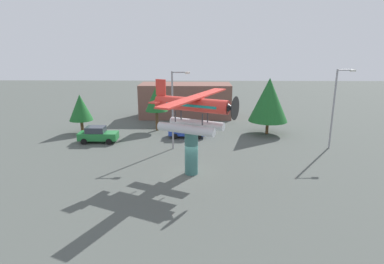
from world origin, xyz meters
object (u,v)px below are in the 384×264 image
object	(u,v)px
streetlight_primary	(174,105)
tree_west	(80,108)
display_pedestal	(191,152)
floatplane_monument	(193,110)
streetlight_secondary	(336,103)
tree_center_back	(269,100)
storefront_building	(185,100)
tree_east	(156,99)
car_mid_blue	(186,130)
car_near_green	(98,134)

from	to	relation	value
streetlight_primary	tree_west	size ratio (longest dim) A/B	1.69
display_pedestal	tree_west	distance (m)	18.70
floatplane_monument	streetlight_primary	xyz separation A→B (m)	(-1.94, 6.78, -0.81)
streetlight_secondary	tree_center_back	world-z (taller)	streetlight_secondary
display_pedestal	streetlight_primary	bearing A→B (deg)	105.18
storefront_building	tree_east	xyz separation A→B (m)	(-3.26, -7.91, 1.55)
floatplane_monument	tree_center_back	bearing A→B (deg)	80.90
floatplane_monument	tree_east	size ratio (longest dim) A/B	1.78
streetlight_primary	tree_east	size ratio (longest dim) A/B	1.43
car_mid_blue	streetlight_primary	distance (m)	5.81
car_near_green	display_pedestal	bearing A→B (deg)	-40.29
tree_center_back	tree_west	bearing A→B (deg)	179.72
streetlight_primary	tree_center_back	distance (m)	12.26
tree_center_back	streetlight_primary	bearing A→B (deg)	-150.72
display_pedestal	car_near_green	world-z (taller)	display_pedestal
floatplane_monument	tree_east	world-z (taller)	floatplane_monument
floatplane_monument	storefront_building	distance (m)	22.30
display_pedestal	car_near_green	distance (m)	13.76
display_pedestal	floatplane_monument	world-z (taller)	floatplane_monument
car_near_green	streetlight_primary	world-z (taller)	streetlight_primary
floatplane_monument	car_mid_blue	xyz separation A→B (m)	(-0.90, 11.12, -4.52)
car_near_green	tree_east	world-z (taller)	tree_east
floatplane_monument	car_mid_blue	size ratio (longest dim) A/B	2.35
tree_east	tree_center_back	bearing A→B (deg)	-5.85
storefront_building	tree_center_back	bearing A→B (deg)	-42.44
floatplane_monument	storefront_building	xyz separation A→B (m)	(-1.41, 22.06, -2.97)
car_mid_blue	streetlight_primary	size ratio (longest dim) A/B	0.53
floatplane_monument	car_mid_blue	bearing A→B (deg)	119.94
tree_west	tree_center_back	bearing A→B (deg)	-0.28
floatplane_monument	car_near_green	distance (m)	14.57
tree_center_back	streetlight_secondary	bearing A→B (deg)	-44.59
floatplane_monument	tree_east	distance (m)	14.97
streetlight_secondary	streetlight_primary	bearing A→B (deg)	-178.16
streetlight_primary	tree_west	xyz separation A→B (m)	(-11.73, 6.10, -1.50)
car_mid_blue	storefront_building	bearing A→B (deg)	92.64
car_mid_blue	tree_east	distance (m)	5.74
car_near_green	tree_east	bearing A→B (deg)	41.44
tree_west	car_mid_blue	bearing A→B (deg)	-7.85
floatplane_monument	storefront_building	bearing A→B (deg)	118.95
storefront_building	tree_west	xyz separation A→B (m)	(-12.26, -9.18, 0.66)
tree_east	tree_center_back	world-z (taller)	tree_center_back
car_mid_blue	tree_east	world-z (taller)	tree_east
streetlight_secondary	tree_east	bearing A→B (deg)	160.16
car_near_green	tree_west	bearing A→B (deg)	127.97
car_mid_blue	floatplane_monument	bearing A→B (deg)	-85.35
car_mid_blue	streetlight_secondary	world-z (taller)	streetlight_secondary
tree_east	car_near_green	bearing A→B (deg)	-138.56
streetlight_secondary	tree_west	xyz separation A→B (m)	(-27.96, 5.58, -1.60)
streetlight_secondary	floatplane_monument	bearing A→B (deg)	-152.94
tree_center_back	floatplane_monument	bearing A→B (deg)	-124.40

